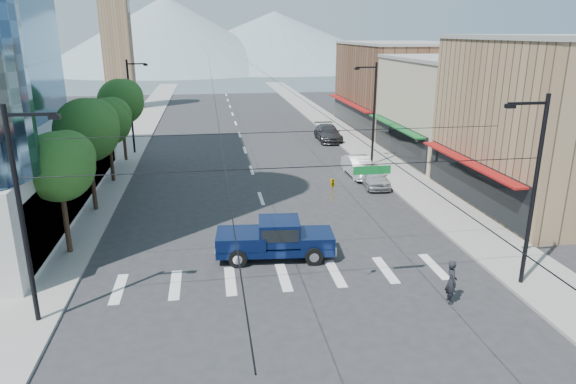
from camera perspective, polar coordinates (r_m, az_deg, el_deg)
The scene contains 21 objects.
ground at distance 24.16m, azimuth 0.52°, elevation -11.01°, with size 160.00×160.00×0.00m, color #28282B.
sidewalk_left at distance 62.61m, azimuth -16.61°, elevation 6.18°, with size 4.00×120.00×0.15m, color gray.
sidewalk_right at distance 63.93m, azimuth 5.36°, elevation 7.05°, with size 4.00×120.00×0.15m, color gray.
shop_near at distance 39.32m, azimuth 28.17°, elevation 6.59°, with size 12.00×14.00×11.00m, color #8C6B4C.
shop_mid at distance 51.20m, azimuth 18.77°, elevation 8.65°, with size 12.00×14.00×9.00m, color tan.
shop_far at distance 65.65m, azimuth 12.41°, elevation 11.34°, with size 12.00×18.00×10.00m, color brown.
clock_tower at distance 83.98m, azimuth -18.50°, elevation 15.98°, with size 4.80×4.80×20.40m.
mountain_left at distance 171.35m, azimuth -13.28°, elevation 16.81°, with size 80.00×80.00×22.00m, color gray.
mountain_right at distance 182.50m, azimuth -1.51°, elevation 16.63°, with size 90.00×90.00×18.00m, color gray.
tree_near at distance 28.85m, azimuth -23.87°, elevation 2.87°, with size 3.65×3.64×6.71m.
tree_midnear at distance 35.39m, azimuth -21.24°, elevation 6.63°, with size 4.09×4.09×7.52m.
tree_midfar at distance 42.26m, azimuth -19.25°, elevation 7.59°, with size 3.65×3.64×6.71m.
tree_far at distance 49.01m, azimuth -17.95°, elevation 9.67°, with size 4.09×4.09×7.52m.
signal_rig at distance 21.42m, azimuth 1.50°, elevation -1.25°, with size 21.80×0.20×9.00m.
lamp_pole_nw at distance 51.88m, azimuth -16.97°, elevation 9.41°, with size 2.00×0.25×9.00m.
lamp_pole_ne at distance 45.70m, azimuth 9.40°, elevation 8.94°, with size 2.00×0.25×9.00m.
pickup_truck at distance 27.12m, azimuth -1.51°, elevation -5.14°, with size 6.42×2.86×2.12m.
pedestrian at distance 23.97m, azimuth 17.70°, elevation -9.47°, with size 0.73×0.48×1.99m, color black.
parked_car_near at distance 40.30m, azimuth 9.50°, elevation 1.75°, with size 1.85×4.59×1.56m, color #B9B9BF.
parked_car_mid at distance 42.88m, azimuth 7.88°, elevation 2.82°, with size 1.73×4.95×1.63m, color white.
parked_car_far at distance 56.70m, azimuth 4.48°, elevation 6.54°, with size 2.39×5.89×1.71m, color #333336.
Camera 1 is at (-3.48, -20.96, 11.50)m, focal length 32.00 mm.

